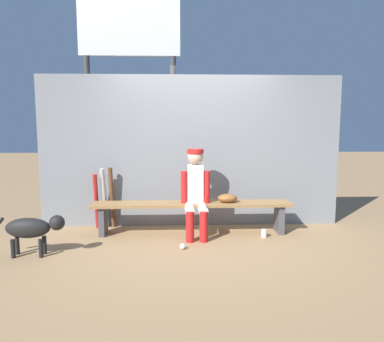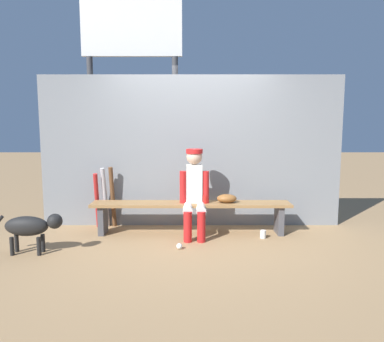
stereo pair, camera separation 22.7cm
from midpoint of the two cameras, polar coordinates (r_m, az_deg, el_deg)
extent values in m
plane|color=#9E7A51|center=(5.34, 1.24, -9.62)|extent=(30.00, 30.00, 0.00)
cube|color=gray|center=(5.57, 1.18, 3.01)|extent=(4.53, 0.03, 2.27)
cube|color=olive|center=(5.23, 1.25, -5.12)|extent=(2.81, 0.36, 0.04)
cube|color=#4C4C51|center=(5.40, -12.27, -7.32)|extent=(0.08, 0.29, 0.41)
cube|color=#4C4C51|center=(5.45, 14.64, -7.27)|extent=(0.08, 0.29, 0.41)
cube|color=silver|center=(5.17, 1.79, -1.98)|extent=(0.22, 0.13, 0.54)
sphere|color=beige|center=(5.13, 1.80, 2.22)|extent=(0.22, 0.22, 0.22)
cylinder|color=red|center=(5.12, 1.81, 3.08)|extent=(0.23, 0.23, 0.06)
cylinder|color=silver|center=(5.05, 0.81, -5.81)|extent=(0.13, 0.38, 0.13)
cylinder|color=red|center=(4.91, 0.83, -8.63)|extent=(0.11, 0.11, 0.41)
cylinder|color=red|center=(5.16, 0.01, -2.56)|extent=(0.09, 0.09, 0.46)
cylinder|color=silver|center=(5.05, 2.86, -5.80)|extent=(0.13, 0.38, 0.13)
cylinder|color=red|center=(4.92, 2.95, -8.62)|extent=(0.11, 0.11, 0.41)
cylinder|color=red|center=(5.17, 3.56, -2.56)|extent=(0.09, 0.09, 0.46)
ellipsoid|color=brown|center=(5.25, 6.80, -4.23)|extent=(0.28, 0.20, 0.12)
cylinder|color=brown|center=(5.66, -10.88, -3.96)|extent=(0.10, 0.17, 0.92)
cylinder|color=#B7B7BC|center=(5.65, -11.99, -4.04)|extent=(0.10, 0.22, 0.91)
cylinder|color=#B22323|center=(5.64, -13.18, -4.48)|extent=(0.08, 0.23, 0.84)
sphere|color=white|center=(4.69, -0.39, -11.55)|extent=(0.07, 0.07, 0.07)
cylinder|color=silver|center=(5.23, 12.31, -9.53)|extent=(0.08, 0.08, 0.11)
cylinder|color=red|center=(5.19, 3.45, -4.38)|extent=(0.08, 0.08, 0.11)
cylinder|color=#3F3F42|center=(6.44, -14.02, 5.05)|extent=(0.10, 0.10, 2.65)
cylinder|color=#3F3F42|center=(6.24, -1.38, 5.20)|extent=(0.10, 0.10, 2.65)
cube|color=white|center=(6.49, -8.09, 21.19)|extent=(1.64, 0.08, 0.94)
ellipsoid|color=black|center=(4.83, -22.79, -7.84)|extent=(0.52, 0.20, 0.24)
sphere|color=black|center=(4.69, -18.97, -7.34)|extent=(0.18, 0.18, 0.18)
cylinder|color=black|center=(4.88, -20.62, -10.37)|extent=(0.05, 0.05, 0.22)
cylinder|color=black|center=(4.78, -21.13, -10.79)|extent=(0.05, 0.05, 0.22)
cylinder|color=black|center=(5.01, -24.10, -10.11)|extent=(0.05, 0.05, 0.22)
cylinder|color=black|center=(4.90, -24.68, -10.51)|extent=(0.05, 0.05, 0.22)
camera|label=1|loc=(0.11, -88.74, 0.16)|focal=34.53mm
camera|label=2|loc=(0.11, 91.26, -0.16)|focal=34.53mm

